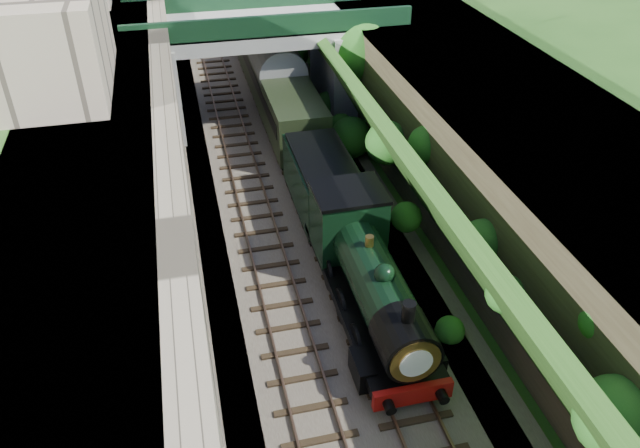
% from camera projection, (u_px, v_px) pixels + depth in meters
% --- Properties ---
extents(ground, '(160.00, 160.00, 0.00)m').
position_uv_depth(ground, '(375.00, 418.00, 20.55)').
color(ground, '#1E4714').
rests_on(ground, ground).
extents(trackbed, '(10.00, 90.00, 0.20)m').
position_uv_depth(trackbed, '(271.00, 145.00, 36.56)').
color(trackbed, '#473F38').
rests_on(trackbed, ground).
extents(retaining_wall, '(1.00, 90.00, 7.00)m').
position_uv_depth(retaining_wall, '(168.00, 99.00, 33.58)').
color(retaining_wall, '#756B56').
rests_on(retaining_wall, ground).
extents(street_plateau_left, '(6.00, 90.00, 7.00)m').
position_uv_depth(street_plateau_left, '(100.00, 105.00, 32.90)').
color(street_plateau_left, '#262628').
rests_on(street_plateau_left, ground).
extents(street_plateau_right, '(8.00, 90.00, 6.25)m').
position_uv_depth(street_plateau_right, '(428.00, 81.00, 36.68)').
color(street_plateau_right, '#262628').
rests_on(street_plateau_right, ground).
extents(embankment_slope, '(4.31, 90.00, 6.36)m').
position_uv_depth(embankment_slope, '(356.00, 96.00, 35.77)').
color(embankment_slope, '#1E4714').
rests_on(embankment_slope, ground).
extents(track_left, '(2.50, 90.00, 0.20)m').
position_uv_depth(track_left, '(237.00, 146.00, 36.09)').
color(track_left, black).
rests_on(track_left, trackbed).
extents(track_right, '(2.50, 90.00, 0.20)m').
position_uv_depth(track_right, '(291.00, 140.00, 36.70)').
color(track_right, black).
rests_on(track_right, trackbed).
extents(road_bridge, '(16.00, 6.40, 7.25)m').
position_uv_depth(road_bridge, '(272.00, 55.00, 37.71)').
color(road_bridge, gray).
rests_on(road_bridge, ground).
extents(building_near, '(4.00, 8.00, 4.00)m').
position_uv_depth(building_near, '(52.00, 37.00, 24.89)').
color(building_near, gray).
rests_on(building_near, street_plateau_left).
extents(tree, '(3.60, 3.80, 6.60)m').
position_uv_depth(tree, '(362.00, 51.00, 36.55)').
color(tree, black).
rests_on(tree, ground).
extents(locomotive, '(3.10, 10.22, 3.83)m').
position_uv_depth(locomotive, '(369.00, 278.00, 23.59)').
color(locomotive, black).
rests_on(locomotive, trackbed).
extents(tender, '(2.70, 6.00, 3.05)m').
position_uv_depth(tender, '(323.00, 187.00, 29.65)').
color(tender, black).
rests_on(tender, trackbed).
extents(coach_front, '(2.90, 18.00, 3.70)m').
position_uv_depth(coach_front, '(276.00, 82.00, 39.53)').
color(coach_front, black).
rests_on(coach_front, trackbed).
extents(coach_middle, '(2.90, 18.00, 3.70)m').
position_uv_depth(coach_middle, '(238.00, 4.00, 54.62)').
color(coach_middle, black).
rests_on(coach_middle, trackbed).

